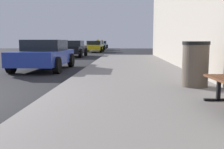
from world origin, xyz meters
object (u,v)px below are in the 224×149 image
at_px(car_silver, 102,45).
at_px(car_green, 98,45).
at_px(car_blue, 44,55).
at_px(car_black, 73,48).
at_px(trash_bin, 195,64).
at_px(car_yellow, 94,46).

bearing_deg(car_silver, car_green, 91.05).
xyz_separation_m(car_blue, car_black, (-0.70, 9.56, -0.00)).
xyz_separation_m(trash_bin, car_green, (-5.43, 30.80, -0.04)).
height_order(car_black, car_green, car_green).
relative_size(car_blue, car_silver, 1.00).
relative_size(trash_bin, car_green, 0.24).
distance_m(trash_bin, car_blue, 6.94).
bearing_deg(car_green, car_silver, -88.95).
xyz_separation_m(car_blue, car_green, (-0.38, 26.05, 0.00)).
distance_m(car_black, car_green, 16.49).
relative_size(car_yellow, car_green, 1.00).
distance_m(trash_bin, car_silver, 39.56).
bearing_deg(car_yellow, car_green, -87.18).
bearing_deg(car_green, car_blue, 90.83).
distance_m(trash_bin, car_green, 31.28).
bearing_deg(car_yellow, trash_bin, 102.27).
relative_size(car_green, car_silver, 1.10).
xyz_separation_m(car_blue, car_yellow, (-0.01, 18.52, 0.00)).
bearing_deg(car_green, car_black, 88.88).
bearing_deg(car_green, car_yellow, 92.82).
relative_size(trash_bin, car_silver, 0.26).
bearing_deg(car_silver, car_yellow, 91.89).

